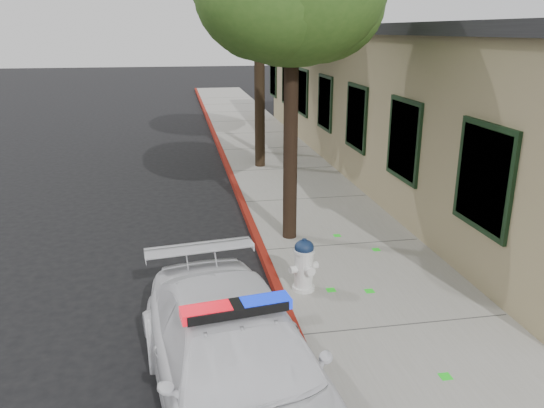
{
  "coord_description": "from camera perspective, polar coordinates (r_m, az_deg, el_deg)",
  "views": [
    {
      "loc": [
        -1.41,
        -6.17,
        4.09
      ],
      "look_at": [
        0.26,
        3.1,
        1.02
      ],
      "focal_mm": 35.21,
      "sensor_mm": 36.0,
      "label": 1
    }
  ],
  "objects": [
    {
      "name": "street_tree_far",
      "position": [
        17.76,
        -1.23,
        18.53
      ],
      "size": [
        2.99,
        2.9,
        5.43
      ],
      "rotation": [
        0.0,
        0.0,
        0.13
      ],
      "color": "black",
      "rests_on": "sidewalk"
    },
    {
      "name": "police_car",
      "position": [
        6.03,
        -3.68,
        -16.85
      ],
      "size": [
        2.39,
        4.63,
        1.4
      ],
      "rotation": [
        0.0,
        0.0,
        0.14
      ],
      "color": "white",
      "rests_on": "ground"
    },
    {
      "name": "fire_hydrant",
      "position": [
        8.45,
        3.44,
        -6.49
      ],
      "size": [
        0.5,
        0.43,
        0.86
      ],
      "rotation": [
        0.0,
        0.0,
        0.28
      ],
      "color": "white",
      "rests_on": "sidewalk"
    },
    {
      "name": "ground",
      "position": [
        7.53,
        2.32,
        -14.84
      ],
      "size": [
        120.0,
        120.0,
        0.0
      ],
      "primitive_type": "plane",
      "color": "black",
      "rests_on": "ground"
    },
    {
      "name": "sidewalk",
      "position": [
        10.45,
        7.39,
        -4.69
      ],
      "size": [
        3.2,
        60.0,
        0.15
      ],
      "primitive_type": "cube",
      "color": "gray",
      "rests_on": "ground"
    },
    {
      "name": "red_curb",
      "position": [
        10.11,
        -1.0,
        -5.3
      ],
      "size": [
        0.14,
        60.0,
        0.16
      ],
      "primitive_type": "cube",
      "color": "maroon",
      "rests_on": "ground"
    },
    {
      "name": "clapboard_building",
      "position": [
        17.31,
        18.13,
        10.69
      ],
      "size": [
        7.3,
        20.89,
        4.24
      ],
      "color": "#988563",
      "rests_on": "ground"
    }
  ]
}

